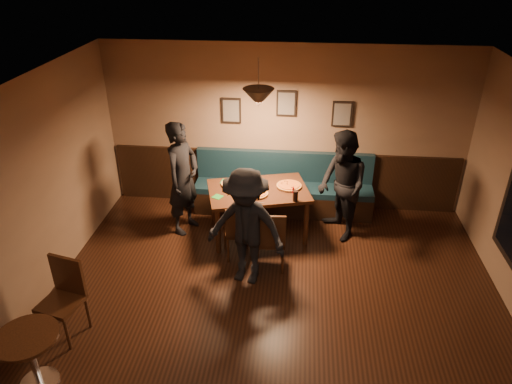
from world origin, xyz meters
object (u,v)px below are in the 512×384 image
chair_near_right (270,238)px  cafe_chair_far (60,302)px  dining_table (258,212)px  soda_glass (295,196)px  diner_right (342,186)px  chair_near_left (238,229)px  diner_front (246,228)px  booth_bench (283,185)px  diner_left (183,178)px  tabasco_bottle (293,190)px  cafe_table (33,360)px

chair_near_right → cafe_chair_far: 2.80m
dining_table → soda_glass: 0.81m
diner_right → soda_glass: bearing=-84.2°
chair_near_left → diner_right: bearing=7.8°
dining_table → diner_front: (-0.05, -1.14, 0.44)m
booth_bench → chair_near_left: size_ratio=3.34×
diner_left → soda_glass: (1.75, -0.35, -0.03)m
diner_right → booth_bench: bearing=-150.2°
diner_front → soda_glass: size_ratio=10.18×
tabasco_bottle → cafe_chair_far: 3.52m
diner_front → cafe_chair_far: diner_front is taller
booth_bench → diner_right: 1.18m
tabasco_bottle → cafe_table: size_ratio=0.18×
diner_front → chair_near_right: bearing=62.2°
diner_front → soda_glass: bearing=68.2°
booth_bench → diner_front: 1.98m
dining_table → cafe_table: 3.73m
diner_right → tabasco_bottle: (-0.74, -0.17, -0.00)m
diner_left → cafe_table: size_ratio=2.68×
booth_bench → cafe_chair_far: size_ratio=3.04×
chair_near_left → tabasco_bottle: bearing=17.0°
chair_near_left → diner_right: 1.72m
dining_table → soda_glass: bearing=-42.4°
booth_bench → tabasco_bottle: size_ratio=24.83×
diner_left → cafe_chair_far: size_ratio=1.85×
booth_bench → cafe_chair_far: booth_bench is taller
chair_near_right → diner_front: bearing=-136.3°
tabasco_bottle → chair_near_left: bearing=-146.1°
diner_right → diner_front: diner_right is taller
chair_near_left → cafe_table: size_ratio=1.31×
diner_front → diner_right: bearing=58.2°
dining_table → cafe_chair_far: (-2.07, -2.39, 0.09)m
soda_glass → booth_bench: bearing=101.6°
diner_front → tabasco_bottle: diner_front is taller
dining_table → tabasco_bottle: tabasco_bottle is taller
diner_left → tabasco_bottle: bearing=-72.3°
diner_right → soda_glass: (-0.70, -0.41, 0.02)m
booth_bench → chair_near_right: size_ratio=3.14×
diner_front → cafe_chair_far: (-2.02, -1.25, -0.35)m
booth_bench → chair_near_left: (-0.60, -1.35, -0.05)m
cafe_table → chair_near_right: bearing=45.1°
diner_right → chair_near_right: bearing=-72.4°
soda_glass → cafe_chair_far: 3.40m
diner_right → soda_glass: 0.81m
chair_near_left → dining_table: bearing=50.3°
chair_near_right → booth_bench: bearing=82.2°
tabasco_bottle → booth_bench: bearing=102.3°
chair_near_left → diner_front: 0.71m
cafe_table → cafe_chair_far: cafe_chair_far is taller
diner_front → diner_left: bearing=148.0°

